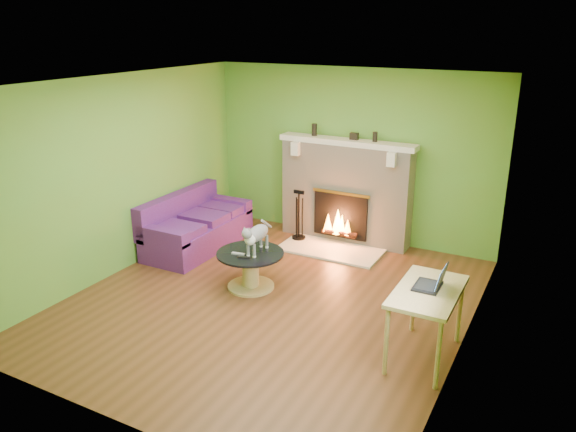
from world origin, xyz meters
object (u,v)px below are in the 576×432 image
object	(u,v)px
sofa	(195,227)
coffee_table	(251,267)
cat	(257,237)
desk	(427,298)

from	to	relation	value
sofa	coffee_table	world-z (taller)	sofa
coffee_table	cat	xyz separation A→B (m)	(0.08, 0.05, 0.41)
sofa	coffee_table	distance (m)	1.66
desk	cat	xyz separation A→B (m)	(-2.28, 0.58, 0.03)
desk	sofa	bearing A→B (deg)	160.80
coffee_table	cat	world-z (taller)	cat
coffee_table	cat	size ratio (longest dim) A/B	1.27
sofa	desk	world-z (taller)	sofa
desk	cat	size ratio (longest dim) A/B	1.53
desk	cat	distance (m)	2.35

